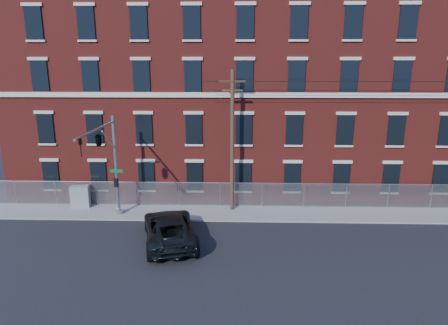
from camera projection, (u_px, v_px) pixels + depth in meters
ground at (198, 245)px, 23.41m from camera, size 140.00×140.00×0.00m
sidewalk at (372, 214)px, 27.90m from camera, size 65.00×3.00×0.12m
mill_building at (347, 90)px, 34.54m from camera, size 55.30×14.32×16.30m
chain_link_fence at (367, 195)px, 28.91m from camera, size 59.06×0.06×1.85m
traffic_signal_mast at (103, 148)px, 24.34m from camera, size 0.90×6.75×7.00m
utility_pole_near at (232, 139)px, 27.44m from camera, size 1.80×0.28×10.00m
pickup_truck at (169, 228)px, 23.63m from camera, size 4.33×6.79×1.74m
utility_cabinet at (80, 196)px, 28.98m from camera, size 1.39×0.82×1.64m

